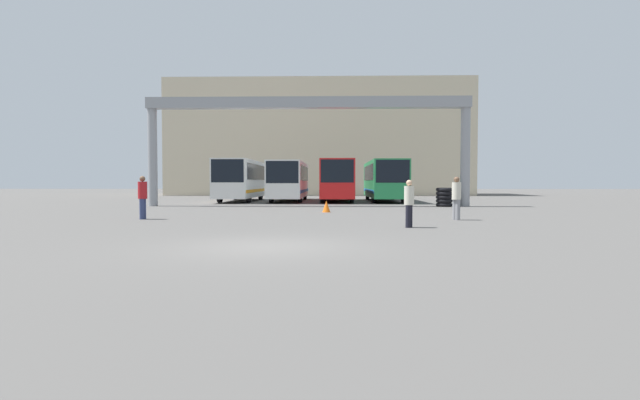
# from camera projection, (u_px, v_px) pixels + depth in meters

# --- Properties ---
(ground_plane) EXTENTS (200.00, 200.00, 0.00)m
(ground_plane) POSITION_uv_depth(u_px,v_px,m) (265.00, 247.00, 12.08)
(ground_plane) COLOR #514F4C
(building_backdrop) EXTENTS (35.43, 12.00, 13.39)m
(building_backdrop) POSITION_uv_depth(u_px,v_px,m) (320.00, 141.00, 61.82)
(building_backdrop) COLOR beige
(building_backdrop) RESTS_ON ground
(overhead_gantry) EXTENTS (20.75, 0.80, 6.99)m
(overhead_gantry) POSITION_uv_depth(u_px,v_px,m) (308.00, 118.00, 31.96)
(overhead_gantry) COLOR gray
(overhead_gantry) RESTS_ON ground
(bus_slot_0) EXTENTS (2.54, 10.90, 3.27)m
(bus_slot_0) POSITION_uv_depth(u_px,v_px,m) (242.00, 178.00, 40.47)
(bus_slot_0) COLOR silver
(bus_slot_0) RESTS_ON ground
(bus_slot_1) EXTENTS (2.53, 11.67, 3.14)m
(bus_slot_1) POSITION_uv_depth(u_px,v_px,m) (289.00, 179.00, 40.76)
(bus_slot_1) COLOR silver
(bus_slot_1) RESTS_ON ground
(bus_slot_2) EXTENTS (2.55, 10.18, 3.24)m
(bus_slot_2) POSITION_uv_depth(u_px,v_px,m) (337.00, 178.00, 39.91)
(bus_slot_2) COLOR red
(bus_slot_2) RESTS_ON ground
(bus_slot_3) EXTENTS (2.59, 11.91, 3.21)m
(bus_slot_3) POSITION_uv_depth(u_px,v_px,m) (384.00, 178.00, 40.67)
(bus_slot_3) COLOR #268C4C
(bus_slot_3) RESTS_ON ground
(pedestrian_far_center) EXTENTS (0.37, 0.37, 1.78)m
(pedestrian_far_center) POSITION_uv_depth(u_px,v_px,m) (456.00, 197.00, 20.52)
(pedestrian_far_center) COLOR gray
(pedestrian_far_center) RESTS_ON ground
(pedestrian_near_center) EXTENTS (0.34, 0.34, 1.64)m
(pedestrian_near_center) POSITION_uv_depth(u_px,v_px,m) (409.00, 202.00, 17.11)
(pedestrian_near_center) COLOR black
(pedestrian_near_center) RESTS_ON ground
(pedestrian_near_left) EXTENTS (0.38, 0.38, 1.82)m
(pedestrian_near_left) POSITION_uv_depth(u_px,v_px,m) (143.00, 196.00, 20.95)
(pedestrian_near_left) COLOR navy
(pedestrian_near_left) RESTS_ON ground
(traffic_cone) EXTENTS (0.42, 0.42, 0.60)m
(traffic_cone) POSITION_uv_depth(u_px,v_px,m) (326.00, 206.00, 25.76)
(traffic_cone) COLOR orange
(traffic_cone) RESTS_ON ground
(tire_stack) EXTENTS (1.04, 1.04, 1.20)m
(tire_stack) POSITION_uv_depth(u_px,v_px,m) (444.00, 197.00, 31.62)
(tire_stack) COLOR black
(tire_stack) RESTS_ON ground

